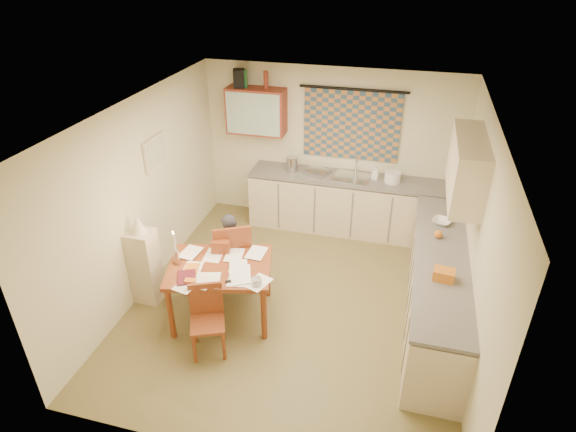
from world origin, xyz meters
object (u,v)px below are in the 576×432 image
(counter_back, at_px, (354,205))
(counter_right, at_px, (436,289))
(shelf_stand, at_px, (145,266))
(stove, at_px, (436,344))
(dining_table, at_px, (222,290))
(person, at_px, (231,252))
(chair_far, at_px, (233,268))

(counter_back, relative_size, counter_right, 1.12)
(counter_back, distance_m, shelf_stand, 3.31)
(stove, xyz_separation_m, dining_table, (-2.50, 0.32, -0.06))
(counter_right, relative_size, person, 2.64)
(counter_back, bearing_deg, dining_table, -117.43)
(counter_back, relative_size, shelf_stand, 3.27)
(chair_far, bearing_deg, counter_right, 153.94)
(counter_right, relative_size, dining_table, 2.15)
(counter_right, bearing_deg, person, -179.08)
(counter_back, relative_size, chair_far, 3.18)
(counter_back, relative_size, stove, 3.77)
(chair_far, bearing_deg, person, -45.36)
(dining_table, bearing_deg, counter_back, 48.65)
(person, bearing_deg, shelf_stand, 10.05)
(stove, bearing_deg, shelf_stand, 173.85)
(counter_right, height_order, person, person)
(stove, bearing_deg, chair_far, 161.13)
(counter_back, distance_m, dining_table, 2.75)
(counter_back, height_order, shelf_stand, shelf_stand)
(chair_far, xyz_separation_m, shelf_stand, (-0.98, -0.49, 0.18))
(counter_back, height_order, counter_right, same)
(counter_right, distance_m, stove, 0.93)
(stove, height_order, person, person)
(stove, distance_m, chair_far, 2.71)
(person, relative_size, shelf_stand, 1.11)
(counter_back, xyz_separation_m, stove, (1.23, -2.76, -0.01))
(dining_table, relative_size, person, 1.23)
(dining_table, bearing_deg, counter_right, -0.35)
(chair_far, distance_m, person, 0.24)
(counter_back, bearing_deg, person, -125.79)
(counter_back, distance_m, person, 2.32)
(dining_table, bearing_deg, shelf_stand, 162.82)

